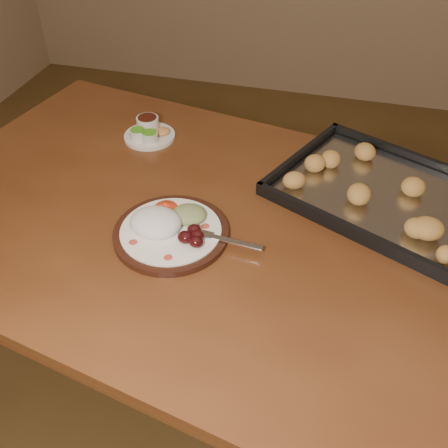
# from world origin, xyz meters

# --- Properties ---
(ground) EXTENTS (4.00, 4.00, 0.00)m
(ground) POSITION_xyz_m (0.00, 0.00, 0.00)
(ground) COLOR brown
(ground) RESTS_ON ground
(dining_table) EXTENTS (1.64, 1.17, 0.75)m
(dining_table) POSITION_xyz_m (-0.14, -0.21, 0.65)
(dining_table) COLOR brown
(dining_table) RESTS_ON ground
(dinner_plate) EXTENTS (0.33, 0.25, 0.06)m
(dinner_plate) POSITION_xyz_m (-0.23, -0.28, 0.77)
(dinner_plate) COLOR black
(dinner_plate) RESTS_ON dining_table
(condiment_saucer) EXTENTS (0.14, 0.14, 0.05)m
(condiment_saucer) POSITION_xyz_m (-0.42, 0.09, 0.77)
(condiment_saucer) COLOR silver
(condiment_saucer) RESTS_ON dining_table
(baking_tray) EXTENTS (0.61, 0.54, 0.05)m
(baking_tray) POSITION_xyz_m (0.23, -0.02, 0.77)
(baking_tray) COLOR black
(baking_tray) RESTS_ON dining_table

